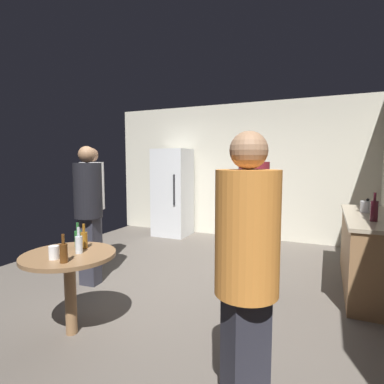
{
  "coord_description": "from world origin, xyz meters",
  "views": [
    {
      "loc": [
        1.76,
        -3.49,
        1.53
      ],
      "look_at": [
        0.19,
        0.06,
        1.15
      ],
      "focal_mm": 28.79,
      "sensor_mm": 36.0,
      "label": 1
    }
  ],
  "objects_px": {
    "wine_bottle_on_counter": "(374,210)",
    "person_in_maroon_shirt": "(253,208)",
    "beer_bottle_brown": "(64,252)",
    "person_in_black_shirt": "(88,204)",
    "plastic_cup_white": "(54,253)",
    "person_in_white_shirt": "(92,198)",
    "beer_bottle_green": "(78,238)",
    "kettle": "(368,207)",
    "foreground_table": "(69,265)",
    "beer_bottle_clear": "(79,244)",
    "person_in_orange_shirt": "(247,265)",
    "beer_bottle_amber": "(84,239)",
    "refrigerator": "(173,192)"
  },
  "relations": [
    {
      "from": "person_in_maroon_shirt",
      "to": "person_in_orange_shirt",
      "type": "xyz_separation_m",
      "value": [
        0.38,
        -1.85,
        -0.03
      ]
    },
    {
      "from": "beer_bottle_amber",
      "to": "person_in_orange_shirt",
      "type": "xyz_separation_m",
      "value": [
        1.67,
        -0.58,
        0.17
      ]
    },
    {
      "from": "wine_bottle_on_counter",
      "to": "foreground_table",
      "type": "xyz_separation_m",
      "value": [
        -2.52,
        -1.79,
        -0.39
      ]
    },
    {
      "from": "beer_bottle_clear",
      "to": "person_in_maroon_shirt",
      "type": "bearing_deg",
      "value": 49.12
    },
    {
      "from": "foreground_table",
      "to": "beer_bottle_green",
      "type": "height_order",
      "value": "beer_bottle_green"
    },
    {
      "from": "plastic_cup_white",
      "to": "person_in_white_shirt",
      "type": "bearing_deg",
      "value": 122.61
    },
    {
      "from": "person_in_white_shirt",
      "to": "person_in_orange_shirt",
      "type": "height_order",
      "value": "person_in_white_shirt"
    },
    {
      "from": "beer_bottle_brown",
      "to": "beer_bottle_green",
      "type": "relative_size",
      "value": 1.0
    },
    {
      "from": "refrigerator",
      "to": "beer_bottle_clear",
      "type": "relative_size",
      "value": 7.83
    },
    {
      "from": "beer_bottle_brown",
      "to": "person_in_black_shirt",
      "type": "distance_m",
      "value": 1.41
    },
    {
      "from": "kettle",
      "to": "wine_bottle_on_counter",
      "type": "xyz_separation_m",
      "value": [
        -0.01,
        -0.66,
        0.05
      ]
    },
    {
      "from": "refrigerator",
      "to": "person_in_white_shirt",
      "type": "xyz_separation_m",
      "value": [
        -0.13,
        -2.25,
        0.12
      ]
    },
    {
      "from": "person_in_orange_shirt",
      "to": "person_in_white_shirt",
      "type": "bearing_deg",
      "value": 9.95
    },
    {
      "from": "person_in_maroon_shirt",
      "to": "person_in_orange_shirt",
      "type": "distance_m",
      "value": 1.89
    },
    {
      "from": "wine_bottle_on_counter",
      "to": "foreground_table",
      "type": "distance_m",
      "value": 3.11
    },
    {
      "from": "beer_bottle_clear",
      "to": "plastic_cup_white",
      "type": "bearing_deg",
      "value": -107.95
    },
    {
      "from": "wine_bottle_on_counter",
      "to": "beer_bottle_brown",
      "type": "bearing_deg",
      "value": -139.87
    },
    {
      "from": "beer_bottle_brown",
      "to": "beer_bottle_clear",
      "type": "relative_size",
      "value": 1.0
    },
    {
      "from": "beer_bottle_brown",
      "to": "person_in_black_shirt",
      "type": "xyz_separation_m",
      "value": [
        -0.79,
        1.15,
        0.19
      ]
    },
    {
      "from": "person_in_black_shirt",
      "to": "person_in_white_shirt",
      "type": "bearing_deg",
      "value": -147.06
    },
    {
      "from": "kettle",
      "to": "person_in_black_shirt",
      "type": "xyz_separation_m",
      "value": [
        -3.16,
        -1.5,
        0.04
      ]
    },
    {
      "from": "person_in_black_shirt",
      "to": "plastic_cup_white",
      "type": "bearing_deg",
      "value": 25.39
    },
    {
      "from": "wine_bottle_on_counter",
      "to": "beer_bottle_brown",
      "type": "xyz_separation_m",
      "value": [
        -2.36,
        -1.99,
        -0.2
      ]
    },
    {
      "from": "beer_bottle_brown",
      "to": "person_in_black_shirt",
      "type": "relative_size",
      "value": 0.13
    },
    {
      "from": "person_in_maroon_shirt",
      "to": "person_in_orange_shirt",
      "type": "height_order",
      "value": "person_in_maroon_shirt"
    },
    {
      "from": "wine_bottle_on_counter",
      "to": "person_in_maroon_shirt",
      "type": "height_order",
      "value": "person_in_maroon_shirt"
    },
    {
      "from": "refrigerator",
      "to": "person_in_black_shirt",
      "type": "distance_m",
      "value": 2.79
    },
    {
      "from": "person_in_white_shirt",
      "to": "person_in_orange_shirt",
      "type": "bearing_deg",
      "value": 25.43
    },
    {
      "from": "beer_bottle_amber",
      "to": "person_in_orange_shirt",
      "type": "bearing_deg",
      "value": -19.26
    },
    {
      "from": "foreground_table",
      "to": "beer_bottle_brown",
      "type": "height_order",
      "value": "beer_bottle_brown"
    },
    {
      "from": "beer_bottle_amber",
      "to": "person_in_white_shirt",
      "type": "relative_size",
      "value": 0.13
    },
    {
      "from": "person_in_white_shirt",
      "to": "person_in_black_shirt",
      "type": "bearing_deg",
      "value": 7.69
    },
    {
      "from": "plastic_cup_white",
      "to": "foreground_table",
      "type": "bearing_deg",
      "value": 93.13
    },
    {
      "from": "beer_bottle_brown",
      "to": "beer_bottle_green",
      "type": "bearing_deg",
      "value": 120.99
    },
    {
      "from": "plastic_cup_white",
      "to": "person_in_orange_shirt",
      "type": "relative_size",
      "value": 0.07
    },
    {
      "from": "person_in_maroon_shirt",
      "to": "beer_bottle_amber",
      "type": "bearing_deg",
      "value": 10.77
    },
    {
      "from": "wine_bottle_on_counter",
      "to": "beer_bottle_green",
      "type": "xyz_separation_m",
      "value": [
        -2.6,
        -1.59,
        -0.2
      ]
    },
    {
      "from": "refrigerator",
      "to": "person_in_maroon_shirt",
      "type": "relative_size",
      "value": 1.04
    },
    {
      "from": "beer_bottle_brown",
      "to": "person_in_white_shirt",
      "type": "height_order",
      "value": "person_in_white_shirt"
    },
    {
      "from": "plastic_cup_white",
      "to": "kettle",
      "type": "bearing_deg",
      "value": 46.09
    },
    {
      "from": "person_in_maroon_shirt",
      "to": "wine_bottle_on_counter",
      "type": "bearing_deg",
      "value": 161.83
    },
    {
      "from": "beer_bottle_green",
      "to": "plastic_cup_white",
      "type": "relative_size",
      "value": 2.09
    },
    {
      "from": "beer_bottle_green",
      "to": "beer_bottle_clear",
      "type": "xyz_separation_m",
      "value": [
        0.16,
        -0.16,
        0.0
      ]
    },
    {
      "from": "kettle",
      "to": "beer_bottle_green",
      "type": "height_order",
      "value": "kettle"
    },
    {
      "from": "person_in_maroon_shirt",
      "to": "person_in_black_shirt",
      "type": "distance_m",
      "value": 1.99
    },
    {
      "from": "refrigerator",
      "to": "person_in_maroon_shirt",
      "type": "distance_m",
      "value": 3.17
    },
    {
      "from": "person_in_black_shirt",
      "to": "person_in_orange_shirt",
      "type": "bearing_deg",
      "value": 55.02
    },
    {
      "from": "kettle",
      "to": "person_in_maroon_shirt",
      "type": "relative_size",
      "value": 0.14
    },
    {
      "from": "foreground_table",
      "to": "person_in_black_shirt",
      "type": "relative_size",
      "value": 0.46
    },
    {
      "from": "beer_bottle_green",
      "to": "plastic_cup_white",
      "type": "xyz_separation_m",
      "value": [
        0.1,
        -0.37,
        -0.03
      ]
    }
  ]
}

